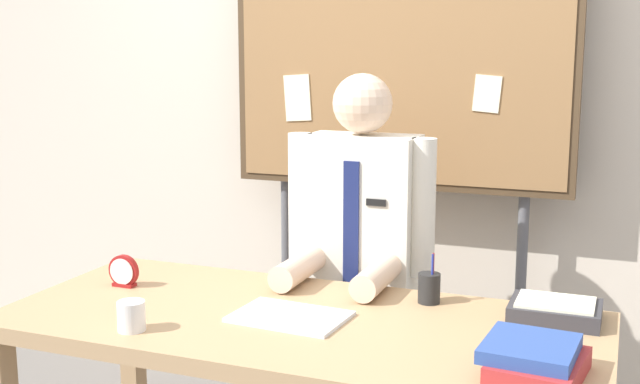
{
  "coord_description": "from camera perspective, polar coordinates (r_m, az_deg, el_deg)",
  "views": [
    {
      "loc": [
        0.89,
        -2.08,
        1.53
      ],
      "look_at": [
        0.0,
        0.18,
        1.09
      ],
      "focal_mm": 44.58,
      "sensor_mm": 36.0,
      "label": 1
    }
  ],
  "objects": [
    {
      "name": "back_wall",
      "position": [
        3.45,
        6.55,
        7.14
      ],
      "size": [
        6.4,
        0.08,
        2.7
      ],
      "primitive_type": "cube",
      "color": "beige",
      "rests_on": "ground_plane"
    },
    {
      "name": "paper_tray",
      "position": [
        2.46,
        16.53,
        -8.16
      ],
      "size": [
        0.26,
        0.2,
        0.06
      ],
      "color": "#333338",
      "rests_on": "desk"
    },
    {
      "name": "desk_clock",
      "position": [
        2.76,
        -13.92,
        -5.62
      ],
      "size": [
        0.11,
        0.04,
        0.11
      ],
      "color": "maroon",
      "rests_on": "desk"
    },
    {
      "name": "person",
      "position": [
        2.93,
        2.88,
        -6.76
      ],
      "size": [
        0.55,
        0.56,
        1.45
      ],
      "color": "#2D2D33",
      "rests_on": "ground_plane"
    },
    {
      "name": "book_stack",
      "position": [
        2.03,
        15.19,
        -11.6
      ],
      "size": [
        0.26,
        0.29,
        0.09
      ],
      "color": "#B22D2D",
      "rests_on": "desk"
    },
    {
      "name": "desk",
      "position": [
        2.42,
        -1.55,
        -10.87
      ],
      "size": [
        1.79,
        0.79,
        0.74
      ],
      "color": "tan",
      "rests_on": "ground_plane"
    },
    {
      "name": "bulletin_board",
      "position": [
        3.24,
        5.68,
        10.73
      ],
      "size": [
        1.41,
        0.09,
        2.21
      ],
      "color": "#4C3823",
      "rests_on": "ground_plane"
    },
    {
      "name": "coffee_mug",
      "position": [
        2.33,
        -13.39,
        -8.65
      ],
      "size": [
        0.08,
        0.08,
        0.09
      ],
      "primitive_type": "cylinder",
      "color": "white",
      "rests_on": "desk"
    },
    {
      "name": "open_notebook",
      "position": [
        2.38,
        -2.17,
        -8.93
      ],
      "size": [
        0.34,
        0.25,
        0.01
      ],
      "primitive_type": "cube",
      "rotation": [
        0.0,
        0.0,
        -0.07
      ],
      "color": "white",
      "rests_on": "desk"
    },
    {
      "name": "pen_holder",
      "position": [
        2.53,
        7.85,
        -6.83
      ],
      "size": [
        0.07,
        0.07,
        0.16
      ],
      "color": "#262626",
      "rests_on": "desk"
    }
  ]
}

